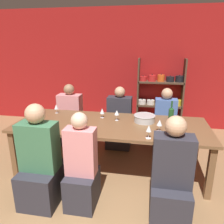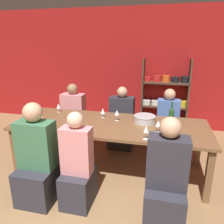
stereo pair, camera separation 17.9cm
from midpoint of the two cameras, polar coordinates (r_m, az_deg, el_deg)
The scene contains 18 objects.
wall_back_red at distance 5.20m, azimuth 4.95°, elevation 11.14°, with size 8.80×0.06×2.70m.
shelf_unit at distance 5.10m, azimuth 11.35°, elevation 3.09°, with size 1.03×0.30×1.61m.
dining_table at distance 3.30m, azimuth -1.87°, elevation -4.19°, with size 2.86×1.08×0.77m.
mixing_bowl at distance 3.35m, azimuth 6.97°, elevation -1.62°, with size 0.33×0.33×0.11m.
wine_bottle_green at distance 3.29m, azimuth 13.66°, elevation -0.84°, with size 0.08×0.08×0.35m.
wine_glass_red_a at distance 3.09m, azimuth -9.75°, elevation -1.99°, with size 0.08×0.08×0.18m.
wine_glass_empty_a at distance 3.50m, azimuth -4.05°, elevation 0.18°, with size 0.07×0.07×0.15m.
wine_glass_empty_b at distance 3.00m, azimuth 10.65°, elevation -2.84°, with size 0.08×0.08×0.17m.
wine_glass_white_a at distance 2.75m, azimuth 7.75°, elevation -4.43°, with size 0.07×0.07×0.18m.
wine_glass_red_b at distance 3.87m, azimuth -15.65°, elevation 1.25°, with size 0.07×0.07×0.16m.
wine_glass_empty_c at distance 3.36m, azimuth -0.26°, elevation -0.22°, with size 0.07×0.07×0.17m.
cell_phone at distance 3.68m, azimuth -20.67°, elevation -1.74°, with size 0.16×0.15×0.01m.
person_near_a at distance 2.58m, azimuth 13.06°, elevation -17.68°, with size 0.42×0.53×1.23m.
person_far_a at distance 4.50m, azimuth -11.81°, elevation -2.35°, with size 0.45×0.57×1.17m.
person_near_b at distance 2.74m, azimuth -9.85°, elevation -15.30°, with size 0.35×0.44×1.20m.
person_far_b at distance 4.23m, azimuth 0.74°, elevation -3.36°, with size 0.46×0.57×1.16m.
person_near_c at distance 2.91m, azimuth -19.77°, elevation -13.55°, with size 0.45×0.56×1.27m.
person_far_c at distance 4.17m, azimuth 12.35°, elevation -3.92°, with size 0.39×0.49×1.16m.
Camera 1 is at (0.40, -1.33, 1.91)m, focal length 35.00 mm.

